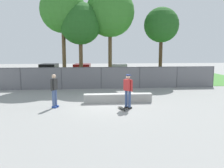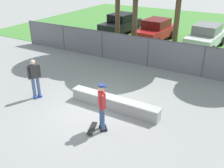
{
  "view_description": "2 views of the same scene",
  "coord_description": "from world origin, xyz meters",
  "px_view_note": "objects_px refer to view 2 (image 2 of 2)",
  "views": [
    {
      "loc": [
        -0.94,
        -13.25,
        3.14
      ],
      "look_at": [
        0.36,
        0.42,
        1.14
      ],
      "focal_mm": 38.29,
      "sensor_mm": 36.0,
      "label": 1
    },
    {
      "loc": [
        5.33,
        -7.58,
        5.61
      ],
      "look_at": [
        0.74,
        0.33,
        1.25
      ],
      "focal_mm": 41.12,
      "sensor_mm": 36.0,
      "label": 2
    }
  ],
  "objects_px": {
    "car_white": "(206,36)",
    "skateboarder": "(102,105)",
    "car_black": "(121,24)",
    "car_red": "(155,30)",
    "concrete_ledge": "(114,103)",
    "skateboard": "(92,128)",
    "bystander": "(35,77)"
  },
  "relations": [
    {
      "from": "car_white",
      "to": "skateboarder",
      "type": "bearing_deg",
      "value": -94.86
    },
    {
      "from": "skateboarder",
      "to": "car_black",
      "type": "xyz_separation_m",
      "value": [
        -6.19,
        12.87,
        -0.19
      ]
    },
    {
      "from": "car_red",
      "to": "concrete_ledge",
      "type": "bearing_deg",
      "value": -77.31
    },
    {
      "from": "car_white",
      "to": "concrete_ledge",
      "type": "bearing_deg",
      "value": -97.39
    },
    {
      "from": "concrete_ledge",
      "to": "skateboard",
      "type": "xyz_separation_m",
      "value": [
        0.04,
        -1.71,
        -0.2
      ]
    },
    {
      "from": "skateboarder",
      "to": "car_black",
      "type": "relative_size",
      "value": 0.42
    },
    {
      "from": "skateboarder",
      "to": "car_red",
      "type": "height_order",
      "value": "skateboarder"
    },
    {
      "from": "car_black",
      "to": "car_red",
      "type": "distance_m",
      "value": 3.5
    },
    {
      "from": "concrete_ledge",
      "to": "car_white",
      "type": "distance_m",
      "value": 10.86
    },
    {
      "from": "concrete_ledge",
      "to": "skateboarder",
      "type": "height_order",
      "value": "skateboarder"
    },
    {
      "from": "car_black",
      "to": "bystander",
      "type": "relative_size",
      "value": 2.39
    },
    {
      "from": "skateboarder",
      "to": "bystander",
      "type": "bearing_deg",
      "value": 170.72
    },
    {
      "from": "car_black",
      "to": "car_white",
      "type": "xyz_separation_m",
      "value": [
        7.23,
        -0.62,
        0.0
      ]
    },
    {
      "from": "car_white",
      "to": "car_black",
      "type": "bearing_deg",
      "value": 175.12
    },
    {
      "from": "skateboarder",
      "to": "car_red",
      "type": "xyz_separation_m",
      "value": [
        -2.76,
        12.17,
        -0.19
      ]
    },
    {
      "from": "bystander",
      "to": "car_black",
      "type": "bearing_deg",
      "value": 100.53
    },
    {
      "from": "skateboarder",
      "to": "bystander",
      "type": "xyz_separation_m",
      "value": [
        -3.92,
        0.64,
        -0.02
      ]
    },
    {
      "from": "concrete_ledge",
      "to": "car_white",
      "type": "xyz_separation_m",
      "value": [
        1.39,
        10.75,
        0.57
      ]
    },
    {
      "from": "car_black",
      "to": "bystander",
      "type": "distance_m",
      "value": 12.44
    },
    {
      "from": "bystander",
      "to": "skateboard",
      "type": "bearing_deg",
      "value": -13.3
    },
    {
      "from": "concrete_ledge",
      "to": "car_white",
      "type": "bearing_deg",
      "value": 82.61
    },
    {
      "from": "bystander",
      "to": "concrete_ledge",
      "type": "bearing_deg",
      "value": 13.57
    },
    {
      "from": "skateboard",
      "to": "car_red",
      "type": "distance_m",
      "value": 12.65
    },
    {
      "from": "skateboard",
      "to": "car_red",
      "type": "height_order",
      "value": "car_red"
    },
    {
      "from": "car_red",
      "to": "bystander",
      "type": "distance_m",
      "value": 11.59
    },
    {
      "from": "car_red",
      "to": "car_white",
      "type": "xyz_separation_m",
      "value": [
        3.8,
        0.08,
        0.0
      ]
    },
    {
      "from": "skateboarder",
      "to": "bystander",
      "type": "relative_size",
      "value": 1.01
    },
    {
      "from": "skateboard",
      "to": "car_black",
      "type": "xyz_separation_m",
      "value": [
        -5.88,
        13.08,
        0.77
      ]
    },
    {
      "from": "concrete_ledge",
      "to": "skateboard",
      "type": "relative_size",
      "value": 4.91
    },
    {
      "from": "skateboard",
      "to": "car_red",
      "type": "xyz_separation_m",
      "value": [
        -2.45,
        12.39,
        0.77
      ]
    },
    {
      "from": "concrete_ledge",
      "to": "bystander",
      "type": "height_order",
      "value": "bystander"
    },
    {
      "from": "concrete_ledge",
      "to": "car_black",
      "type": "relative_size",
      "value": 0.93
    }
  ]
}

